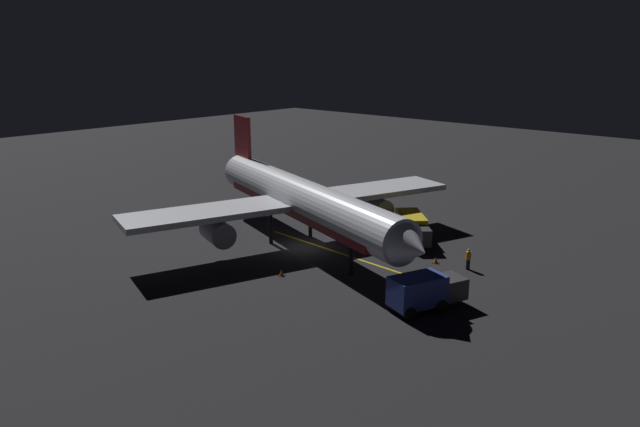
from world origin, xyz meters
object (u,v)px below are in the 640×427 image
object	(u,v)px
baggage_truck	(424,292)
ground_crew_worker	(468,259)
traffic_cone_near_right	(282,273)
airliner	(300,200)
traffic_cone_near_left	(436,260)
catering_truck	(412,228)

from	to	relation	value
baggage_truck	ground_crew_worker	world-z (taller)	baggage_truck
ground_crew_worker	traffic_cone_near_right	size ratio (longest dim) A/B	3.16
airliner	ground_crew_worker	bearing A→B (deg)	108.32
traffic_cone_near_left	airliner	bearing A→B (deg)	-69.78
ground_crew_worker	traffic_cone_near_left	bearing A→B (deg)	-80.22
baggage_truck	traffic_cone_near_right	world-z (taller)	baggage_truck
airliner	catering_truck	bearing A→B (deg)	140.46
traffic_cone_near_right	catering_truck	bearing A→B (deg)	170.29
traffic_cone_near_left	baggage_truck	bearing A→B (deg)	27.13
baggage_truck	airliner	bearing A→B (deg)	-104.89
catering_truck	ground_crew_worker	size ratio (longest dim) A/B	3.51
airliner	catering_truck	xyz separation A→B (m)	(-7.98, 6.58, -3.01)
airliner	traffic_cone_near_right	xyz separation A→B (m)	(6.38, 4.13, -4.00)
ground_crew_worker	traffic_cone_near_left	xyz separation A→B (m)	(0.47, -2.71, -0.64)
ground_crew_worker	traffic_cone_near_right	distance (m)	14.99
traffic_cone_near_right	traffic_cone_near_left	bearing A→B (deg)	145.24
ground_crew_worker	traffic_cone_near_left	distance (m)	2.82
baggage_truck	catering_truck	size ratio (longest dim) A/B	0.96
airliner	ground_crew_worker	size ratio (longest dim) A/B	19.51
traffic_cone_near_right	baggage_truck	bearing A→B (deg)	100.55
airliner	ground_crew_worker	distance (m)	15.33
traffic_cone_near_left	traffic_cone_near_right	distance (m)	12.92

